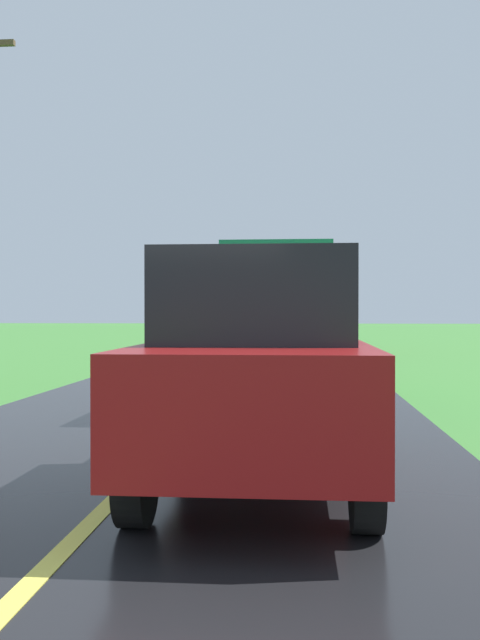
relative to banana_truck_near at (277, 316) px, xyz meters
The scene contains 3 objects.
banana_truck_near is the anchor object (origin of this frame).
banana_truck_far 14.94m from the banana_truck_near, 90.69° to the left, with size 2.38×5.81×2.80m.
following_car 6.84m from the banana_truck_near, 89.47° to the right, with size 1.74×4.10×1.92m.
Camera 1 is at (1.42, 0.20, 1.53)m, focal length 39.10 mm.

